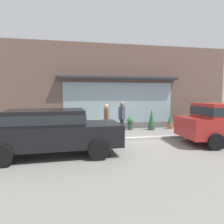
# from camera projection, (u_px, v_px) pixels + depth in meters

# --- Properties ---
(ground_plane) EXTENTS (60.00, 60.00, 0.00)m
(ground_plane) POSITION_uv_depth(u_px,v_px,m) (134.00, 139.00, 9.50)
(ground_plane) COLOR gray
(curb_strip) EXTENTS (14.00, 0.24, 0.12)m
(curb_strip) POSITION_uv_depth(u_px,v_px,m) (136.00, 139.00, 9.30)
(curb_strip) COLOR #B2B2AD
(curb_strip) RESTS_ON ground_plane
(storefront) EXTENTS (14.00, 0.81, 4.95)m
(storefront) POSITION_uv_depth(u_px,v_px,m) (118.00, 88.00, 12.40)
(storefront) COLOR brown
(storefront) RESTS_ON ground_plane
(fire_hydrant) EXTENTS (0.40, 0.36, 0.88)m
(fire_hydrant) POSITION_uv_depth(u_px,v_px,m) (97.00, 129.00, 9.69)
(fire_hydrant) COLOR gold
(fire_hydrant) RESTS_ON ground_plane
(pedestrian_with_handbag) EXTENTS (0.22, 0.67, 1.56)m
(pedestrian_with_handbag) POSITION_uv_depth(u_px,v_px,m) (106.00, 117.00, 10.33)
(pedestrian_with_handbag) COLOR #8E333D
(pedestrian_with_handbag) RESTS_ON ground_plane
(pedestrian_passerby) EXTENTS (0.37, 0.35, 1.67)m
(pedestrian_passerby) POSITION_uv_depth(u_px,v_px,m) (122.00, 116.00, 10.25)
(pedestrian_passerby) COLOR #232328
(pedestrian_passerby) RESTS_ON ground_plane
(parked_car_black) EXTENTS (4.52, 2.07, 1.53)m
(parked_car_black) POSITION_uv_depth(u_px,v_px,m) (50.00, 129.00, 6.90)
(parked_car_black) COLOR black
(parked_car_black) RESTS_ON ground_plane
(potted_plant_near_hydrant) EXTENTS (0.32, 0.32, 0.87)m
(potted_plant_near_hydrant) POSITION_uv_depth(u_px,v_px,m) (170.00, 122.00, 12.33)
(potted_plant_near_hydrant) COLOR #9E6042
(potted_plant_near_hydrant) RESTS_ON ground_plane
(potted_plant_low_front) EXTENTS (0.38, 0.38, 1.18)m
(potted_plant_low_front) POSITION_uv_depth(u_px,v_px,m) (151.00, 120.00, 11.93)
(potted_plant_low_front) COLOR #33473D
(potted_plant_low_front) RESTS_ON ground_plane
(potted_plant_doorstep) EXTENTS (0.49, 0.49, 0.59)m
(potted_plant_doorstep) POSITION_uv_depth(u_px,v_px,m) (198.00, 123.00, 12.65)
(potted_plant_doorstep) COLOR #4C4C51
(potted_plant_doorstep) RESTS_ON ground_plane
(potted_plant_window_left) EXTENTS (0.36, 0.36, 0.71)m
(potted_plant_window_left) POSITION_uv_depth(u_px,v_px,m) (130.00, 123.00, 11.97)
(potted_plant_window_left) COLOR #33473D
(potted_plant_window_left) RESTS_ON ground_plane
(potted_plant_corner_tall) EXTENTS (0.39, 0.39, 0.94)m
(potted_plant_corner_tall) POSITION_uv_depth(u_px,v_px,m) (69.00, 124.00, 11.12)
(potted_plant_corner_tall) COLOR #9E6042
(potted_plant_corner_tall) RESTS_ON ground_plane
(potted_plant_window_right) EXTENTS (0.70, 0.70, 0.87)m
(potted_plant_window_right) POSITION_uv_depth(u_px,v_px,m) (185.00, 121.00, 12.40)
(potted_plant_window_right) COLOR #33473D
(potted_plant_window_right) RESTS_ON ground_plane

